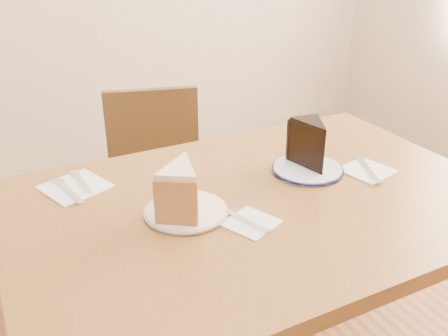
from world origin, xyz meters
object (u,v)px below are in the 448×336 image
at_px(carrot_cake, 182,188).
at_px(chocolate_cake, 313,147).
at_px(plate_cream, 186,211).
at_px(table, 258,232).
at_px(plate_navy, 307,169).
at_px(chair_far, 158,194).

distance_m(carrot_cake, chocolate_cake, 0.40).
bearing_deg(plate_cream, table, -4.76).
bearing_deg(plate_navy, carrot_cake, -173.24).
relative_size(chair_far, plate_navy, 4.44).
relative_size(table, chair_far, 1.46).
bearing_deg(carrot_cake, chair_far, 109.41).
xyz_separation_m(plate_cream, carrot_cake, (-0.01, 0.01, 0.06)).
distance_m(chair_far, carrot_cake, 0.73).
height_order(table, plate_cream, plate_cream).
height_order(chair_far, plate_navy, chair_far).
bearing_deg(chocolate_cake, chair_far, -59.72).
height_order(table, plate_navy, plate_navy).
xyz_separation_m(plate_cream, chocolate_cake, (0.39, 0.05, 0.06)).
bearing_deg(table, plate_navy, 19.56).
distance_m(plate_navy, chocolate_cake, 0.06).
bearing_deg(carrot_cake, table, 26.63).
relative_size(plate_cream, chocolate_cake, 1.56).
relative_size(table, carrot_cake, 9.30).
height_order(plate_cream, chocolate_cake, chocolate_cake).
xyz_separation_m(plate_navy, chocolate_cake, (0.01, 0.00, 0.06)).
xyz_separation_m(plate_cream, plate_navy, (0.38, 0.05, 0.00)).
bearing_deg(chair_far, plate_cream, 92.99).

